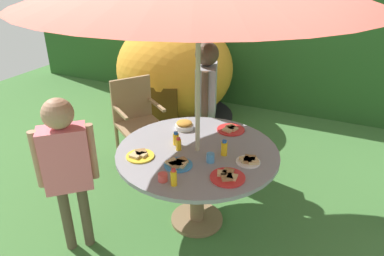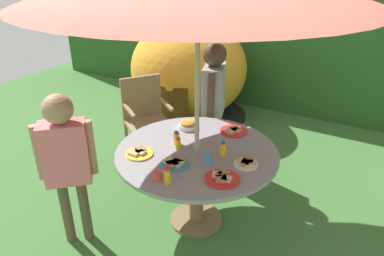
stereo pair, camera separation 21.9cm
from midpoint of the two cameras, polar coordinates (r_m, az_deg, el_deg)
name	(u,v)px [view 1 (the left image)]	position (r m, az deg, el deg)	size (l,w,h in m)	color
ground_plane	(197,221)	(3.34, -1.16, -14.69)	(10.00, 10.00, 0.02)	#3D6B33
hedge_backdrop	(283,44)	(5.66, 13.20, 12.93)	(9.00, 0.70, 1.90)	#285623
garden_table	(197,164)	(2.98, -1.26, -5.80)	(1.33, 1.33, 0.73)	brown
wooden_chair	(136,115)	(4.12, -10.44, 1.99)	(0.63, 0.64, 0.93)	#93704C
dome_tent	(175,69)	(5.13, -3.96, 9.32)	(2.04, 2.04, 1.41)	orange
child_in_grey_shirt	(206,91)	(3.70, 0.60, 5.94)	(0.31, 0.45, 1.41)	brown
child_in_pink_shirt	(66,159)	(2.80, -21.71, -4.63)	(0.37, 0.36, 1.30)	brown
snack_bowl	(184,125)	(3.26, -3.17, 0.45)	(0.17, 0.17, 0.08)	white
plate_center_back	(178,164)	(2.71, -4.60, -5.79)	(0.22, 0.22, 0.03)	#338CD8
plate_mid_left	(227,177)	(2.57, 3.25, -7.82)	(0.25, 0.25, 0.03)	red
plate_far_right	(249,161)	(2.76, 6.81, -5.27)	(0.19, 0.19, 0.03)	white
plate_near_left	(231,129)	(3.24, 4.29, -0.24)	(0.25, 0.25, 0.03)	red
plate_back_edge	(140,155)	(2.86, -10.53, -4.36)	(0.22, 0.22, 0.03)	yellow
juice_bottle_near_right	(224,148)	(2.82, 2.96, -3.28)	(0.05, 0.05, 0.13)	yellow
juice_bottle_far_left	(174,178)	(2.48, -5.51, -7.96)	(0.05, 0.05, 0.13)	yellow
juice_bottle_center_front	(176,139)	(2.98, -4.69, -1.77)	(0.05, 0.05, 0.12)	yellow
juice_bottle_mid_right	(179,144)	(2.90, -4.34, -2.65)	(0.04, 0.04, 0.11)	yellow
cup_near	(210,158)	(2.74, 0.67, -4.83)	(0.06, 0.06, 0.07)	#4C99D8
cup_far	(163,177)	(2.54, -7.18, -7.89)	(0.07, 0.07, 0.06)	#E04C47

